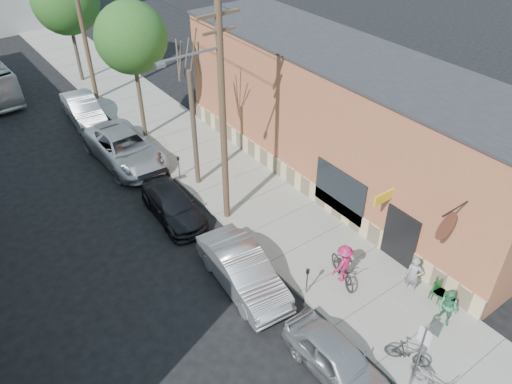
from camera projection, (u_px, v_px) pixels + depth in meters
ground at (257, 320)px, 18.45m from camera, size 120.00×120.00×0.00m
sidewalk at (200, 156)px, 27.60m from camera, size 4.50×58.00×0.15m
cafe_building at (344, 121)px, 24.08m from camera, size 6.60×20.20×6.61m
sign_post at (420, 352)px, 15.15m from camera, size 0.07×0.45×2.80m
parking_meter_near at (307, 277)px, 18.84m from camera, size 0.14×0.14×1.24m
parking_meter_far at (179, 164)px, 25.25m from camera, size 0.14×0.14×1.24m
utility_pole_near at (221, 114)px, 20.07m from camera, size 3.57×0.28×10.00m
utility_pole_far at (81, 19)px, 30.31m from camera, size 1.80×0.28×10.00m
tree_bare at (194, 130)px, 23.66m from camera, size 0.24×0.24×5.97m
tree_leafy_mid at (131, 38)px, 25.90m from camera, size 3.79×3.79×7.69m
tree_leafy_far at (66, 1)px, 32.60m from camera, size 4.40×4.40×7.69m
patio_chair_a at (441, 292)px, 18.74m from camera, size 0.55×0.55×0.88m
patio_chair_b at (438, 291)px, 18.79m from camera, size 0.66×0.66×0.88m
patron_grey at (413, 275)px, 18.94m from camera, size 0.59×0.70×1.64m
patron_green at (448, 308)px, 17.70m from camera, size 0.60×0.77×1.57m
cyclist at (344, 263)px, 19.43m from camera, size 1.12×0.69×1.69m
cyclist_bike at (343, 269)px, 19.61m from camera, size 1.37×2.14×1.06m
parked_bike_a at (408, 353)px, 16.55m from camera, size 1.11×1.56×0.92m
car_0 at (337, 359)px, 16.27m from camera, size 1.67×4.12×1.40m
car_1 at (243, 271)px, 19.36m from camera, size 2.16×5.06×1.62m
car_2 at (173, 205)px, 23.01m from camera, size 2.11×4.59×1.30m
car_3 at (125, 148)px, 26.77m from camera, size 2.90×6.06×1.67m
car_4 at (83, 109)px, 30.58m from camera, size 2.03×4.89×1.57m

